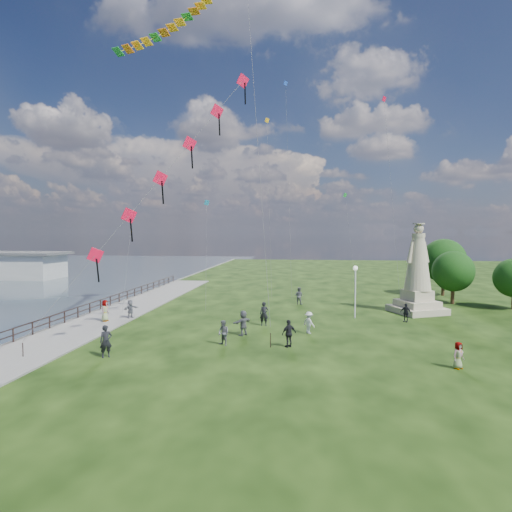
# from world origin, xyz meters

# --- Properties ---
(waterfront) EXTENTS (200.00, 200.00, 1.51)m
(waterfront) POSITION_xyz_m (-15.24, 8.99, -0.06)
(waterfront) COLOR #2C3943
(waterfront) RESTS_ON ground
(statue) EXTENTS (5.24, 5.24, 8.08)m
(statue) POSITION_xyz_m (12.70, 16.07, 3.05)
(statue) COLOR tan
(statue) RESTS_ON ground
(lamppost) EXTENTS (0.41, 0.41, 4.46)m
(lamppost) POSITION_xyz_m (6.86, 13.04, 3.22)
(lamppost) COLOR silver
(lamppost) RESTS_ON ground
(tree_row) EXTENTS (8.55, 12.57, 6.52)m
(tree_row) POSITION_xyz_m (18.91, 23.93, 3.61)
(tree_row) COLOR #382314
(tree_row) RESTS_ON ground
(person_0) EXTENTS (0.82, 0.77, 1.89)m
(person_0) POSITION_xyz_m (-8.82, -0.26, 0.94)
(person_0) COLOR black
(person_0) RESTS_ON ground
(person_1) EXTENTS (0.92, 0.85, 1.61)m
(person_1) POSITION_xyz_m (-2.54, 3.11, 0.81)
(person_1) COLOR #595960
(person_1) RESTS_ON ground
(person_2) EXTENTS (1.09, 1.09, 1.57)m
(person_2) POSITION_xyz_m (2.94, 7.03, 0.79)
(person_2) COLOR silver
(person_2) RESTS_ON ground
(person_3) EXTENTS (1.14, 1.03, 1.75)m
(person_3) POSITION_xyz_m (1.66, 3.18, 0.88)
(person_3) COLOR black
(person_3) RESTS_ON ground
(person_4) EXTENTS (0.83, 0.75, 1.44)m
(person_4) POSITION_xyz_m (10.78, -0.08, 0.72)
(person_4) COLOR #595960
(person_4) RESTS_ON ground
(person_5) EXTENTS (1.24, 1.51, 1.51)m
(person_5) POSITION_xyz_m (-11.88, 10.45, 0.76)
(person_5) COLOR #595960
(person_5) RESTS_ON ground
(person_6) EXTENTS (0.71, 0.49, 1.85)m
(person_6) POSITION_xyz_m (-0.51, 9.21, 0.93)
(person_6) COLOR black
(person_6) RESTS_ON ground
(person_7) EXTENTS (0.97, 0.78, 1.73)m
(person_7) POSITION_xyz_m (2.02, 19.40, 0.86)
(person_7) COLOR #595960
(person_7) RESTS_ON ground
(person_9) EXTENTS (0.98, 0.90, 1.52)m
(person_9) POSITION_xyz_m (10.78, 11.93, 0.76)
(person_9) COLOR black
(person_9) RESTS_ON ground
(person_10) EXTENTS (0.54, 0.85, 1.72)m
(person_10) POSITION_xyz_m (-13.38, 8.92, 0.86)
(person_10) COLOR #595960
(person_10) RESTS_ON ground
(person_11) EXTENTS (1.51, 1.76, 1.77)m
(person_11) POSITION_xyz_m (-1.67, 5.92, 0.89)
(person_11) COLOR #595960
(person_11) RESTS_ON ground
(red_kite_train) EXTENTS (11.99, 9.35, 18.85)m
(red_kite_train) POSITION_xyz_m (-6.27, 4.61, 11.69)
(red_kite_train) COLOR black
(red_kite_train) RESTS_ON ground
(small_kites) EXTENTS (26.79, 18.04, 24.97)m
(small_kites) POSITION_xyz_m (-0.11, 23.69, 13.45)
(small_kites) COLOR #186E95
(small_kites) RESTS_ON ground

